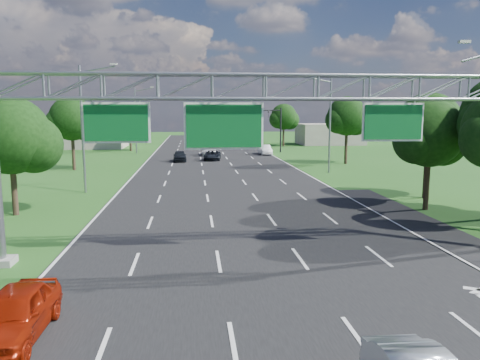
{
  "coord_description": "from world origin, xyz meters",
  "views": [
    {
      "loc": [
        -2.84,
        -8.09,
        6.48
      ],
      "look_at": [
        -0.5,
        15.04,
        3.05
      ],
      "focal_mm": 35.0,
      "sensor_mm": 36.0,
      "label": 1
    }
  ],
  "objects": [
    {
      "name": "ground",
      "position": [
        0.0,
        30.0,
        0.0
      ],
      "size": [
        220.0,
        220.0,
        0.0
      ],
      "primitive_type": "plane",
      "color": "#205218",
      "rests_on": "ground"
    },
    {
      "name": "road",
      "position": [
        0.0,
        30.0,
        0.0
      ],
      "size": [
        18.0,
        180.0,
        0.02
      ],
      "primitive_type": "cube",
      "color": "black",
      "rests_on": "ground"
    },
    {
      "name": "road_flare",
      "position": [
        10.2,
        14.0,
        0.0
      ],
      "size": [
        3.0,
        30.0,
        0.02
      ],
      "primitive_type": "cube",
      "color": "black",
      "rests_on": "ground"
    },
    {
      "name": "sign_gantry",
      "position": [
        0.33,
        12.0,
        6.89
      ],
      "size": [
        23.5,
        1.0,
        9.56
      ],
      "color": "gray",
      "rests_on": "ground"
    },
    {
      "name": "traffic_signal",
      "position": [
        7.48,
        65.0,
        5.17
      ],
      "size": [
        12.21,
        0.24,
        7.0
      ],
      "color": "black",
      "rests_on": "ground"
    },
    {
      "name": "streetlight_l_near",
      "position": [
        -11.3,
        30.0,
        5.58
      ],
      "size": [
        2.97,
        0.22,
        10.16
      ],
      "color": "gray",
      "rests_on": "ground"
    },
    {
      "name": "streetlight_l_far",
      "position": [
        -11.3,
        65.0,
        5.58
      ],
      "size": [
        2.97,
        0.22,
        10.16
      ],
      "color": "gray",
      "rests_on": "ground"
    },
    {
      "name": "streetlight_r_mid",
      "position": [
        11.3,
        40.0,
        5.58
      ],
      "size": [
        2.97,
        0.22,
        10.16
      ],
      "color": "gray",
      "rests_on": "ground"
    },
    {
      "name": "tree_cluster_right",
      "position": [
        14.8,
        19.19,
        5.31
      ],
      "size": [
        9.91,
        14.6,
        8.68
      ],
      "color": "#2D2116",
      "rests_on": "ground"
    },
    {
      "name": "tree_verge_la",
      "position": [
        -13.92,
        22.04,
        4.76
      ],
      "size": [
        5.76,
        4.8,
        7.4
      ],
      "color": "#2D2116",
      "rests_on": "ground"
    },
    {
      "name": "tree_verge_lb",
      "position": [
        -15.92,
        45.04,
        5.41
      ],
      "size": [
        5.76,
        4.8,
        8.06
      ],
      "color": "#2D2116",
      "rests_on": "ground"
    },
    {
      "name": "tree_verge_lc",
      "position": [
        -12.92,
        70.04,
        4.98
      ],
      "size": [
        5.76,
        4.8,
        7.62
      ],
      "color": "#2D2116",
      "rests_on": "ground"
    },
    {
      "name": "tree_verge_rd",
      "position": [
        16.08,
        48.04,
        5.63
      ],
      "size": [
        5.76,
        4.8,
        8.28
      ],
      "color": "#2D2116",
      "rests_on": "ground"
    },
    {
      "name": "tree_verge_re",
      "position": [
        14.08,
        78.04,
        5.2
      ],
      "size": [
        5.76,
        4.8,
        7.84
      ],
      "color": "#2D2116",
      "rests_on": "ground"
    },
    {
      "name": "building_left",
      "position": [
        -22.0,
        78.0,
        2.5
      ],
      "size": [
        14.0,
        10.0,
        5.0
      ],
      "primitive_type": "cube",
      "color": "gray",
      "rests_on": "ground"
    },
    {
      "name": "building_right",
      "position": [
        24.0,
        82.0,
        2.0
      ],
      "size": [
        12.0,
        9.0,
        4.0
      ],
      "primitive_type": "cube",
      "color": "gray",
      "rests_on": "ground"
    },
    {
      "name": "red_coupe",
      "position": [
        -8.0,
        5.16,
        0.73
      ],
      "size": [
        1.82,
        4.34,
        1.47
      ],
      "primitive_type": "imported",
      "rotation": [
        0.0,
        0.0,
        -0.02
      ],
      "color": "maroon",
      "rests_on": "ground"
    },
    {
      "name": "car_queue_a",
      "position": [
        -0.42,
        60.95,
        0.75
      ],
      "size": [
        2.17,
        5.17,
        1.49
      ],
      "primitive_type": "imported",
      "rotation": [
        0.0,
        0.0,
        -0.02
      ],
      "color": "silver",
      "rests_on": "ground"
    },
    {
      "name": "car_queue_b",
      "position": [
        -0.27,
        54.2,
        0.64
      ],
      "size": [
        2.53,
        4.77,
        1.28
      ],
      "primitive_type": "imported",
      "rotation": [
        0.0,
        0.0,
        -0.09
      ],
      "color": "black",
      "rests_on": "ground"
    },
    {
      "name": "car_queue_c",
      "position": [
        -4.56,
        52.86,
        0.71
      ],
      "size": [
        1.81,
        4.21,
        1.42
      ],
      "primitive_type": "imported",
      "rotation": [
        0.0,
        0.0,
        0.03
      ],
      "color": "black",
      "rests_on": "ground"
    },
    {
      "name": "car_queue_d",
      "position": [
        7.96,
        61.48,
        0.72
      ],
      "size": [
        1.69,
        4.43,
        1.44
      ],
      "primitive_type": "imported",
      "rotation": [
        0.0,
        0.0,
        0.04
      ],
      "color": "white",
      "rests_on": "ground"
    },
    {
      "name": "box_truck",
      "position": [
        4.11,
        79.84,
        1.35
      ],
      "size": [
        2.28,
        7.44,
        2.82
      ],
      "rotation": [
        0.0,
        0.0,
        -0.01
      ],
      "color": "white",
      "rests_on": "ground"
    }
  ]
}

